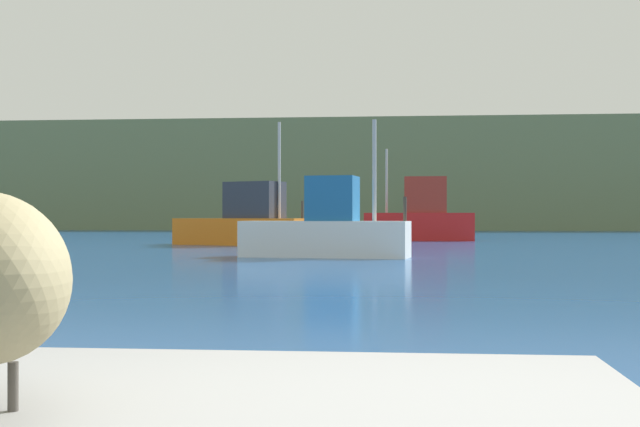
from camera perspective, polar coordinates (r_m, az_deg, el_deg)
The scene contains 4 objects.
hillside_backdrop at distance 82.00m, azimuth 5.49°, elevation 2.36°, with size 140.00×17.90×9.77m, color #6B7A51.
fishing_boat_orange at distance 35.70m, azimuth -4.97°, elevation -0.60°, with size 6.24×4.00×5.05m.
fishing_boat_white at distance 24.93m, azimuth 0.45°, elevation -1.07°, with size 5.05×2.01×3.99m.
fishing_boat_red at distance 42.82m, azimuth 6.75°, elevation -0.23°, with size 5.46×1.87×4.59m.
Camera 1 is at (-0.06, -2.67, 1.18)m, focal length 47.98 mm.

